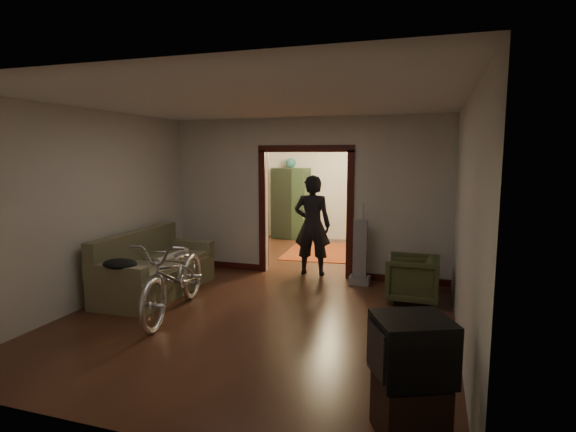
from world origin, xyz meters
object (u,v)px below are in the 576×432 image
at_px(sofa, 156,263).
at_px(bicycle, 175,276).
at_px(desk, 391,233).
at_px(locker, 291,203).
at_px(armchair, 412,279).
at_px(person, 312,225).

bearing_deg(sofa, bicycle, -43.43).
bearing_deg(desk, locker, -171.95).
bearing_deg(desk, armchair, -62.14).
height_order(bicycle, locker, locker).
distance_m(sofa, desk, 5.62).
relative_size(sofa, person, 1.16).
height_order(locker, desk, locker).
height_order(person, locker, locker).
height_order(bicycle, person, person).
height_order(sofa, bicycle, bicycle).
height_order(person, desk, person).
xyz_separation_m(bicycle, person, (1.24, 2.55, 0.37)).
bearing_deg(sofa, desk, 54.90).
bearing_deg(locker, armchair, -45.80).
distance_m(locker, desk, 2.68).
distance_m(armchair, person, 2.14).
bearing_deg(armchair, bicycle, -61.93).
relative_size(person, desk, 1.89).
distance_m(armchair, locker, 5.41).
height_order(bicycle, armchair, bicycle).
relative_size(locker, desk, 1.91).
bearing_deg(person, bicycle, 58.60).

